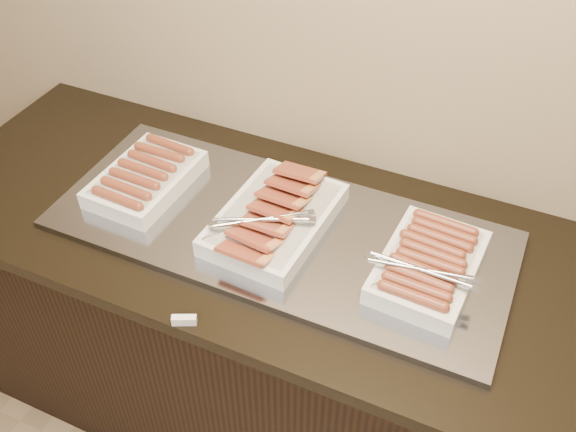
% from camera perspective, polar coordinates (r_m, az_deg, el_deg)
% --- Properties ---
extents(counter, '(2.06, 0.76, 0.90)m').
position_cam_1_polar(counter, '(2.03, -0.41, -10.72)').
color(counter, black).
rests_on(counter, ground).
extents(warming_tray, '(1.20, 0.50, 0.02)m').
position_cam_1_polar(warming_tray, '(1.68, -0.79, -1.26)').
color(warming_tray, gray).
rests_on(warming_tray, counter).
extents(dish_left, '(0.22, 0.33, 0.07)m').
position_cam_1_polar(dish_left, '(1.83, -12.54, 3.35)').
color(dish_left, silver).
rests_on(dish_left, warming_tray).
extents(dish_center, '(0.28, 0.40, 0.09)m').
position_cam_1_polar(dish_center, '(1.66, -1.24, -0.16)').
color(dish_center, silver).
rests_on(dish_center, warming_tray).
extents(dish_right, '(0.26, 0.34, 0.08)m').
position_cam_1_polar(dish_right, '(1.57, 12.34, -4.27)').
color(dish_right, silver).
rests_on(dish_right, warming_tray).
extents(label_holder, '(0.06, 0.04, 0.02)m').
position_cam_1_polar(label_holder, '(1.50, -9.21, -9.12)').
color(label_holder, silver).
rests_on(label_holder, counter).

